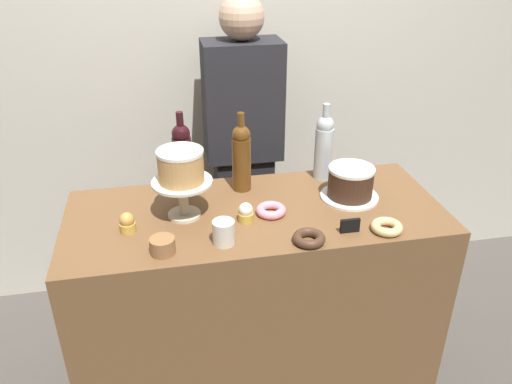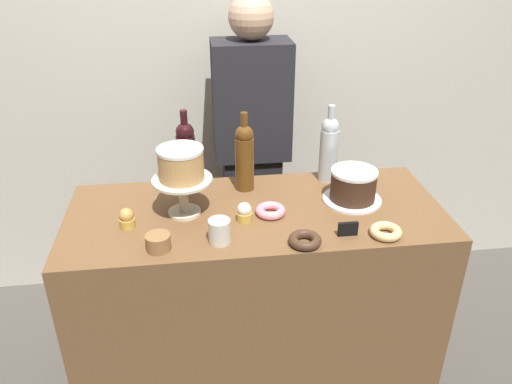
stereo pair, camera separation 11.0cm
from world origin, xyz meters
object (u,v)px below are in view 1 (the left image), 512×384
Objects in this scene: coffee_cup_ceramic at (224,232)px; barista_figure at (243,157)px; chocolate_round_cake at (351,182)px; donut_glazed at (387,227)px; donut_pink at (271,210)px; cake_stand_pedestal at (183,192)px; wine_bottle_clear at (324,146)px; cupcake_caramel at (127,223)px; donut_chocolate at (309,238)px; cupcake_vanilla at (246,213)px; wine_bottle_amber at (241,156)px; cookie_stack at (163,246)px; price_sign_chalkboard at (350,226)px; white_layer_cake at (181,166)px; wine_bottle_dark_red at (182,155)px.

barista_figure is at bearing 75.73° from coffee_cup_ceramic.
chocolate_round_cake reaches higher than donut_glazed.
donut_pink is at bearing 38.60° from coffee_cup_ceramic.
cake_stand_pedestal is at bearing 171.15° from donut_pink.
chocolate_round_cake is at bearing -75.77° from wine_bottle_clear.
chocolate_round_cake is at bearing 1.38° from cake_stand_pedestal.
cake_stand_pedestal is 1.23× the size of chocolate_round_cake.
cake_stand_pedestal is 0.22m from cupcake_caramel.
chocolate_round_cake is 0.37m from donut_chocolate.
donut_pink is at bearing 17.79° from cupcake_vanilla.
cupcake_vanilla is at bearing -162.21° from donut_pink.
wine_bottle_amber is at bearing 107.89° from donut_pink.
cupcake_vanilla is at bearing -142.39° from wine_bottle_clear.
cookie_stack is 1.20× the size of price_sign_chalkboard.
cupcake_vanilla is 1.00× the size of cupcake_caramel.
cookie_stack is (-0.78, 0.02, 0.01)m from donut_glazed.
donut_pink is at bearing 23.70° from cookie_stack.
cupcake_vanilla reaches higher than donut_pink.
cupcake_caramel is (-0.85, -0.09, -0.04)m from chocolate_round_cake.
donut_pink is at bearing -8.85° from white_layer_cake.
wine_bottle_clear is (-0.05, 0.20, 0.07)m from chocolate_round_cake.
barista_figure is at bearing 113.21° from donut_glazed.
chocolate_round_cake is (0.65, 0.02, -0.03)m from cake_stand_pedestal.
price_sign_chalkboard is (0.24, -0.18, 0.01)m from donut_pink.
price_sign_chalkboard is (0.56, -0.23, -0.18)m from white_layer_cake.
cupcake_vanilla is (-0.03, -0.26, -0.11)m from wine_bottle_amber.
wine_bottle_clear is at bearing 32.69° from cookie_stack.
cupcake_caramel is 0.88× the size of cookie_stack.
wine_bottle_dark_red reaches higher than donut_pink.
cookie_stack is (-0.49, 0.03, 0.01)m from donut_chocolate.
wine_bottle_amber is 1.00× the size of wine_bottle_dark_red.
donut_pink is at bearing 152.65° from donut_glazed.
donut_glazed is (0.29, 0.02, 0.00)m from donut_chocolate.
donut_glazed is at bearing -3.45° from coffee_cup_ceramic.
wine_bottle_clear is 2.91× the size of donut_chocolate.
wine_bottle_clear is 0.82m from cookie_stack.
chocolate_round_cake is at bearing 12.70° from cupcake_vanilla.
donut_chocolate is at bearing -3.88° from cookie_stack.
price_sign_chalkboard is (0.55, -0.45, -0.12)m from wine_bottle_dark_red.
donut_chocolate and donut_pink have the same top height.
wine_bottle_amber is 2.91× the size of donut_glazed.
cookie_stack is at bearing -53.32° from cupcake_caramel.
donut_pink is 0.66m from barista_figure.
cookie_stack is (-0.40, -0.18, 0.01)m from donut_pink.
wine_bottle_dark_red is 0.20× the size of barista_figure.
white_layer_cake is 0.37m from donut_pink.
cake_stand_pedestal reaches higher than donut_glazed.
chocolate_round_cake is at bearing 99.25° from donut_glazed.
cookie_stack is at bearing 178.81° from donut_glazed.
cookie_stack is at bearing -116.27° from barista_figure.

